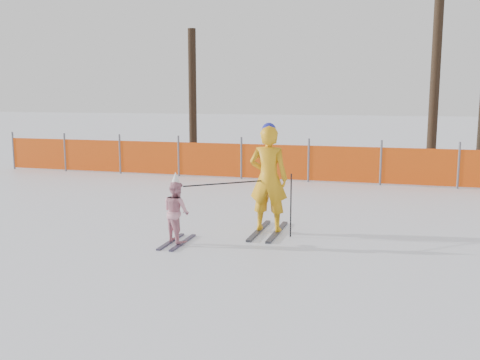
{
  "coord_description": "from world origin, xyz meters",
  "views": [
    {
      "loc": [
        2.55,
        -8.34,
        2.46
      ],
      "look_at": [
        0.0,
        0.5,
        1.0
      ],
      "focal_mm": 40.0,
      "sensor_mm": 36.0,
      "label": 1
    }
  ],
  "objects": [
    {
      "name": "ground",
      "position": [
        0.0,
        0.0,
        0.0
      ],
      "size": [
        120.0,
        120.0,
        0.0
      ],
      "primitive_type": "plane",
      "color": "white",
      "rests_on": "ground"
    },
    {
      "name": "safety_fence",
      "position": [
        -2.08,
        6.77,
        0.56
      ],
      "size": [
        15.54,
        0.06,
        1.25
      ],
      "color": "#595960",
      "rests_on": "ground"
    },
    {
      "name": "child",
      "position": [
        -0.89,
        -0.25,
        0.55
      ],
      "size": [
        0.63,
        1.03,
        1.21
      ],
      "color": "black",
      "rests_on": "ground"
    },
    {
      "name": "ski_poles",
      "position": [
        0.25,
        0.46,
        0.79
      ],
      "size": [
        1.69,
        0.97,
        1.12
      ],
      "color": "black",
      "rests_on": "ground"
    },
    {
      "name": "tree_trunks",
      "position": [
        1.75,
        10.36,
        3.13
      ],
      "size": [
        10.35,
        1.31,
        7.15
      ],
      "color": "black",
      "rests_on": "ground"
    },
    {
      "name": "adult",
      "position": [
        0.42,
        0.87,
        0.99
      ],
      "size": [
        0.7,
        1.5,
        1.99
      ],
      "color": "black",
      "rests_on": "ground"
    }
  ]
}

